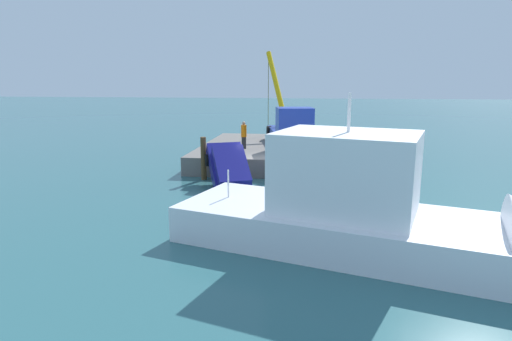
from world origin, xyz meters
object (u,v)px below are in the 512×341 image
object	(u,v)px
crane_truck	(290,126)
salvaged_car	(231,174)
dock_worker	(244,135)
moored_yacht	(430,239)

from	to	relation	value
crane_truck	salvaged_car	distance (m)	7.82
crane_truck	dock_worker	bearing A→B (deg)	-61.73
crane_truck	dock_worker	size ratio (longest dim) A/B	4.90
salvaged_car	moored_yacht	distance (m)	11.09
salvaged_car	moored_yacht	bearing A→B (deg)	43.48
crane_truck	salvaged_car	world-z (taller)	crane_truck
dock_worker	salvaged_car	xyz separation A→B (m)	(5.71, 0.27, -1.25)
crane_truck	salvaged_car	size ratio (longest dim) A/B	1.94
salvaged_car	crane_truck	bearing A→B (deg)	160.83
crane_truck	moored_yacht	world-z (taller)	crane_truck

